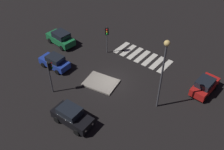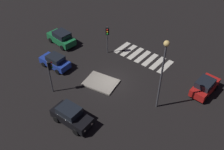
% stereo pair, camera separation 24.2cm
% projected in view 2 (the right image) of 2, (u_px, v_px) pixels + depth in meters
% --- Properties ---
extents(ground_plane, '(80.00, 80.00, 0.00)m').
position_uv_depth(ground_plane, '(112.00, 82.00, 29.60)').
color(ground_plane, black).
extents(traffic_island, '(4.22, 3.48, 0.18)m').
position_uv_depth(traffic_island, '(101.00, 83.00, 29.32)').
color(traffic_island, gray).
rests_on(traffic_island, ground).
extents(car_green, '(4.59, 2.41, 1.94)m').
position_uv_depth(car_green, '(61.00, 38.00, 35.29)').
color(car_green, '#196B38').
rests_on(car_green, ground).
extents(car_blue, '(4.07, 2.06, 1.74)m').
position_uv_depth(car_blue, '(55.00, 61.00, 31.21)').
color(car_blue, '#1E389E').
rests_on(car_blue, ground).
extents(car_red, '(2.10, 4.16, 1.78)m').
position_uv_depth(car_red, '(205.00, 86.00, 27.67)').
color(car_red, red).
rests_on(car_red, ground).
extents(car_black, '(4.34, 2.17, 1.85)m').
position_uv_depth(car_black, '(71.00, 116.00, 24.37)').
color(car_black, black).
rests_on(car_black, ground).
extents(traffic_light_north, '(0.54, 0.53, 4.14)m').
position_uv_depth(traffic_light_north, '(50.00, 69.00, 26.32)').
color(traffic_light_north, '#47474C').
rests_on(traffic_light_north, ground).
extents(traffic_light_east, '(0.54, 0.54, 3.89)m').
position_uv_depth(traffic_light_east, '(107.00, 34.00, 32.20)').
color(traffic_light_east, '#47474C').
rests_on(traffic_light_east, ground).
extents(street_lamp, '(0.56, 0.56, 8.11)m').
position_uv_depth(street_lamp, '(163.00, 65.00, 23.03)').
color(street_lamp, '#47474C').
rests_on(street_lamp, ground).
extents(crosswalk_near, '(7.60, 3.20, 0.02)m').
position_uv_depth(crosswalk_near, '(143.00, 57.00, 33.44)').
color(crosswalk_near, silver).
rests_on(crosswalk_near, ground).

